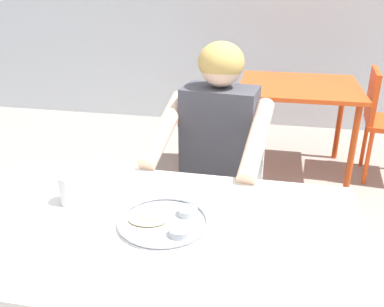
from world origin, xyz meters
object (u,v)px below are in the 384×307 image
Objects in this scene: drinking_cup at (70,189)px; diner_foreground at (214,153)px; chair_red_right at (384,116)px; thali_tray at (165,221)px; chair_foreground at (223,178)px; table_background_red at (298,96)px; chair_red_left at (214,112)px; table_foreground at (182,250)px.

diner_foreground reaches higher than drinking_cup.
chair_red_right is (1.08, 1.46, -0.22)m from diner_foreground.
thali_tray is 0.91m from chair_foreground.
diner_foreground reaches higher than table_background_red.
drinking_cup is at bearing -125.68° from diner_foreground.
diner_foreground is at bearing -126.64° from chair_red_right.
thali_tray is 2.04m from chair_red_left.
thali_tray is at bearing 163.71° from table_foreground.
chair_red_left is 0.96× the size of chair_red_right.
chair_red_right is (1.15, 2.10, -0.26)m from thali_tray.
thali_tray is 0.36m from drinking_cup.
drinking_cup is at bearing 168.66° from table_foreground.
table_foreground is at bearing -84.47° from chair_red_left.
table_foreground reaches higher than table_background_red.
table_foreground is 10.87× the size of drinking_cup.
chair_foreground is 1.63m from chair_red_right.
table_background_red is 1.05× the size of chair_red_right.
drinking_cup is 1.99m from chair_red_left.
drinking_cup reaches higher than chair_foreground.
chair_foreground is (0.08, 0.86, -0.27)m from thali_tray.
thali_tray reaches higher than table_background_red.
chair_red_left reaches higher than table_background_red.
chair_foreground reaches higher than chair_red_left.
chair_foreground is at bearing 88.52° from table_foreground.
chair_red_right reaches higher than thali_tray.
table_background_red is at bearing 76.36° from thali_tray.
table_foreground is 1.29× the size of table_background_red.
thali_tray is 0.65m from diner_foreground.
drinking_cup is (-0.35, 0.07, 0.04)m from thali_tray.
chair_foreground reaches higher than thali_tray.
table_foreground is 0.66m from diner_foreground.
thali_tray is at bearing -10.48° from drinking_cup.
chair_foreground is 1.18m from chair_red_left.
thali_tray is at bearing -86.10° from chair_red_left.
drinking_cup is 0.72m from diner_foreground.
table_foreground is 0.11m from thali_tray.
table_foreground is at bearing -91.48° from chair_foreground.
chair_red_left is at bearing -177.56° from table_background_red.
drinking_cup is at bearing -96.24° from chair_red_left.
table_foreground is at bearing -11.34° from drinking_cup.
chair_red_left is (-0.14, 2.02, -0.28)m from thali_tray.
drinking_cup reaches higher than chair_red_right.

